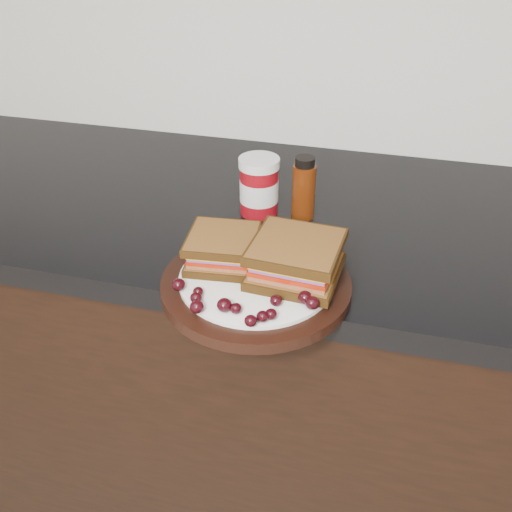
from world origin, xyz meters
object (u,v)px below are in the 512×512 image
Objects in this scene: plate at (256,285)px; oil_bottle at (304,188)px; sandwich_left at (223,249)px; condiment_jar at (259,186)px.

oil_bottle is (0.02, 0.24, 0.05)m from plate.
condiment_jar reaches higher than sandwich_left.
plate is 2.63× the size of condiment_jar.
sandwich_left is (-0.06, 0.02, 0.04)m from plate.
condiment_jar is 0.08m from oil_bottle.
plate is at bearing -76.56° from condiment_jar.
condiment_jar reaches higher than plate.
sandwich_left is 0.23m from oil_bottle.
plate is at bearing -95.93° from oil_bottle.
oil_bottle reaches higher than sandwich_left.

